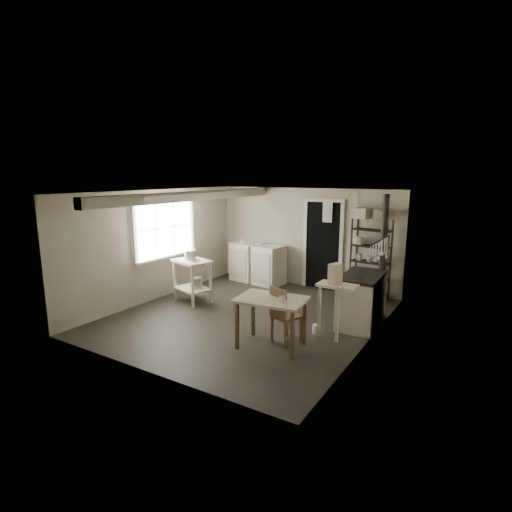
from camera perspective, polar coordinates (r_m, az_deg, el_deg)
The scene contains 31 objects.
floor at distance 7.55m, azimuth -1.21°, elevation -8.60°, with size 5.00×5.00×0.00m, color black.
ceiling at distance 7.09m, azimuth -1.29°, elevation 9.12°, with size 5.00×5.00×0.00m, color silver.
wall_back at distance 9.40m, azimuth 7.05°, elevation 2.60°, with size 4.50×0.02×2.30m, color #B2AB98.
wall_front at distance 5.37m, azimuth -15.92°, elevation -4.60°, with size 4.50×0.02×2.30m, color #B2AB98.
wall_left at distance 8.64m, azimuth -13.89°, elevation 1.56°, with size 0.02×5.00×2.30m, color #B2AB98.
wall_right at distance 6.33m, azimuth 16.15°, elevation -2.17°, with size 0.02×5.00×2.30m, color #B2AB98.
window at distance 8.71m, azimuth -12.93°, elevation 4.01°, with size 0.12×1.76×1.28m, color silver, non-canonical shape.
doorway at distance 9.22m, azimuth 9.49°, elevation 1.41°, with size 0.96×0.10×2.08m, color silver, non-canonical shape.
ceiling_beam at distance 7.81m, azimuth -8.78°, elevation 8.49°, with size 0.18×5.00×0.18m, color silver, non-canonical shape.
wallpaper_panel at distance 6.33m, azimuth 16.07°, elevation -2.16°, with size 0.01×5.00×2.30m, color beige, non-canonical shape.
utensil_rail at distance 6.84m, azimuth 17.22°, elevation 2.19°, with size 0.06×1.20×0.44m, color #B6B6B9, non-canonical shape.
prep_table at distance 8.38m, azimuth -9.07°, elevation -3.81°, with size 0.77×0.55×0.88m, color silver, non-canonical shape.
stockpot at distance 8.37m, azimuth -9.40°, elevation -0.04°, with size 0.24×0.24×0.26m, color #B6B6B9.
saucepan at distance 8.11m, azimuth -8.81°, elevation -1.04°, with size 0.19×0.19×0.11m, color #B6B6B9.
bucket at distance 8.37m, azimuth -8.50°, elevation -3.93°, with size 0.24×0.24×0.26m, color #B6B6B9.
base_cabinets at distance 9.76m, azimuth 0.18°, elevation -1.10°, with size 1.43×0.61×0.94m, color beige, non-canonical shape.
mixing_bowl at distance 9.59m, azimuth 0.33°, elevation 1.70°, with size 0.29×0.29×0.07m, color silver.
counter_cup at distance 9.75m, azimuth -1.94°, elevation 1.90°, with size 0.11×0.11×0.09m, color silver.
shelf_rack at distance 8.71m, azimuth 16.05°, elevation 0.19°, with size 0.81×0.31×1.70m, color black, non-canonical shape.
shelf_jar at distance 8.79m, azimuth 14.14°, elevation 3.12°, with size 0.08×0.08×0.18m, color silver.
storage_box_a at distance 8.61m, azimuth 14.84°, elevation 7.25°, with size 0.31×0.27×0.21m, color beige.
storage_box_b at distance 8.58m, azimuth 17.44°, elevation 6.95°, with size 0.29×0.27×0.19m, color beige.
stove at distance 7.25m, azimuth 14.82°, elevation -6.18°, with size 0.64×1.16×0.91m, color beige, non-canonical shape.
stovepipe at distance 7.41m, azimuth 17.84°, elevation 3.16°, with size 0.12×0.12×1.56m, color black, non-canonical shape.
side_ledge at distance 6.44m, azimuth 11.37°, elevation -8.37°, with size 0.61×0.33×0.94m, color silver, non-canonical shape.
oats_box at distance 6.27m, azimuth 11.22°, elevation -3.37°, with size 0.13×0.21×0.32m, color beige.
work_table at distance 6.17m, azimuth 2.18°, elevation -9.54°, with size 1.02×0.71×0.78m, color beige, non-canonical shape.
table_cup at distance 5.85m, azimuth 3.77°, elevation -6.35°, with size 0.10×0.10×0.09m, color silver.
chair at distance 6.31m, azimuth 4.40°, elevation -8.06°, with size 0.38×0.40×0.92m, color brown, non-canonical shape.
flour_sack at distance 8.53m, azimuth 14.59°, elevation -4.89°, with size 0.41×0.35×0.49m, color beige.
floor_crock at distance 6.81m, azimuth 8.58°, elevation -10.34°, with size 0.13×0.13×0.16m, color silver.
Camera 1 is at (3.84, -5.95, 2.61)m, focal length 28.00 mm.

